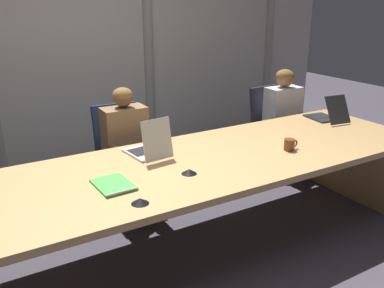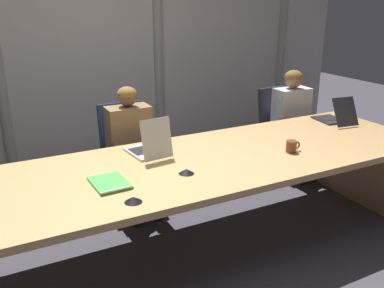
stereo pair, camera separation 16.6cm
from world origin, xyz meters
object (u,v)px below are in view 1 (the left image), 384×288
Objects in this scene: office_chair_center at (274,138)px; conference_mic_left_side at (189,171)px; conference_mic_middle at (140,201)px; laptop_center at (326,115)px; laptop_left_mid at (149,149)px; coffee_mug_near at (290,145)px; office_chair_left_mid at (124,169)px; person_center at (287,115)px; person_left_mid at (129,144)px; spiral_notepad at (113,185)px.

office_chair_center reaches higher than conference_mic_left_side.
laptop_center is at bearing 16.71° from conference_mic_middle.
laptop_left_mid is 3.15× the size of coffee_mug_near.
laptop_left_mid is at bearing 61.22° from conference_mic_middle.
person_center reaches higher than office_chair_left_mid.
conference_mic_middle is at bearing -19.01° from person_left_mid.
office_chair_center is 2.73m from conference_mic_middle.
laptop_center is at bearing 26.52° from coffee_mug_near.
office_chair_center is at bearing 95.29° from person_left_mid.
office_chair_left_mid is 1.23m from conference_mic_left_side.
office_chair_center is at bearing 93.05° from office_chair_left_mid.
laptop_left_mid is 1.30× the size of spiral_notepad.
spiral_notepad is (-0.48, -1.09, 0.38)m from office_chair_left_mid.
person_left_mid is at bearing -87.71° from person_center.
laptop_left_mid is 3.73× the size of conference_mic_left_side.
conference_mic_left_side is 0.53m from conference_mic_middle.
coffee_mug_near is at bearing 44.74° from person_left_mid.
person_center is at bearing 8.29° from laptop_center.
conference_mic_middle is (-0.48, -0.24, 0.00)m from conference_mic_left_side.
laptop_left_mid reaches higher than laptop_center.
conference_mic_left_side is at bearing -174.61° from laptop_left_mid.
laptop_left_mid is 2.03m from person_center.
laptop_center is at bearing -1.93° from office_chair_center.
coffee_mug_near is (0.98, -1.16, 0.42)m from office_chair_left_mid.
conference_mic_left_side is 0.53m from spiral_notepad.
spiral_notepad is (-0.43, -0.38, -0.05)m from laptop_left_mid.
laptop_center is 0.48× the size of office_chair_left_mid.
person_left_mid reaches higher than office_chair_center.
person_left_mid reaches higher than laptop_center.
person_left_mid is (0.06, 0.55, -0.14)m from laptop_left_mid.
conference_mic_middle is at bearing -59.74° from person_center.
laptop_center is (1.96, 0.01, -0.01)m from laptop_left_mid.
conference_mic_left_side is at bearing 5.20° from office_chair_left_mid.
office_chair_left_mid is (0.05, 0.71, -0.43)m from laptop_left_mid.
person_left_mid is at bearing -90.38° from office_chair_center.
office_chair_left_mid is at bearing -178.44° from person_left_mid.
person_center is (0.03, -0.16, 0.31)m from office_chair_center.
laptop_center is 0.49× the size of office_chair_center.
office_chair_center is at bearing 22.34° from spiral_notepad.
laptop_left_mid is 0.43× the size of office_chair_left_mid.
conference_mic_middle is (-0.43, -1.40, 0.39)m from office_chair_left_mid.
spiral_notepad is (-2.39, -0.39, -0.05)m from laptop_center.
laptop_center is 0.55m from person_center.
spiral_notepad is (-2.39, -0.93, 0.08)m from person_center.
person_center is at bearing 6.40° from office_chair_center.
office_chair_left_mid is 1.02× the size of office_chair_center.
office_chair_center is 1.52m from coffee_mug_near.
laptop_left_mid is at bearing -75.09° from office_chair_center.
conference_mic_left_side and conference_mic_middle have the same top height.
spiral_notepad is at bearing -20.85° from office_chair_left_mid.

